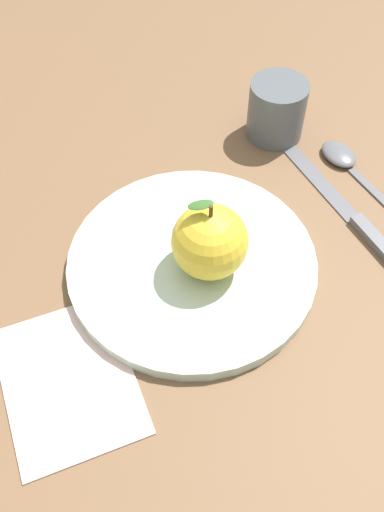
{
  "coord_description": "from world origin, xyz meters",
  "views": [
    {
      "loc": [
        -0.12,
        0.31,
        0.47
      ],
      "look_at": [
        0.03,
        0.01,
        0.02
      ],
      "focal_mm": 40.13,
      "sensor_mm": 36.0,
      "label": 1
    }
  ],
  "objects_px": {
    "dinner_plate": "(192,263)",
    "linen_napkin": "(68,380)",
    "knife": "(352,216)",
    "cup": "(277,107)",
    "spoon": "(349,165)",
    "apple": "(210,242)"
  },
  "relations": [
    {
      "from": "dinner_plate",
      "to": "spoon",
      "type": "height_order",
      "value": "dinner_plate"
    },
    {
      "from": "cup",
      "to": "linen_napkin",
      "type": "xyz_separation_m",
      "value": [
        0.04,
        0.39,
        -0.04
      ]
    },
    {
      "from": "apple",
      "to": "dinner_plate",
      "type": "bearing_deg",
      "value": 4.14
    },
    {
      "from": "linen_napkin",
      "to": "dinner_plate",
      "type": "bearing_deg",
      "value": -105.21
    },
    {
      "from": "dinner_plate",
      "to": "knife",
      "type": "relative_size",
      "value": 1.35
    },
    {
      "from": "knife",
      "to": "linen_napkin",
      "type": "bearing_deg",
      "value": 60.21
    },
    {
      "from": "apple",
      "to": "cup",
      "type": "xyz_separation_m",
      "value": [
        0.02,
        -0.23,
        -0.01
      ]
    },
    {
      "from": "knife",
      "to": "linen_napkin",
      "type": "height_order",
      "value": "knife"
    },
    {
      "from": "apple",
      "to": "linen_napkin",
      "type": "height_order",
      "value": "apple"
    },
    {
      "from": "cup",
      "to": "spoon",
      "type": "xyz_separation_m",
      "value": [
        -0.1,
        0.02,
        -0.03
      ]
    },
    {
      "from": "spoon",
      "to": "linen_napkin",
      "type": "bearing_deg",
      "value": 68.83
    },
    {
      "from": "apple",
      "to": "linen_napkin",
      "type": "distance_m",
      "value": 0.18
    },
    {
      "from": "dinner_plate",
      "to": "spoon",
      "type": "bearing_deg",
      "value": -115.39
    },
    {
      "from": "linen_napkin",
      "to": "knife",
      "type": "bearing_deg",
      "value": -119.79
    },
    {
      "from": "linen_napkin",
      "to": "apple",
      "type": "bearing_deg",
      "value": -110.88
    },
    {
      "from": "dinner_plate",
      "to": "linen_napkin",
      "type": "distance_m",
      "value": 0.16
    },
    {
      "from": "cup",
      "to": "knife",
      "type": "height_order",
      "value": "cup"
    },
    {
      "from": "dinner_plate",
      "to": "knife",
      "type": "distance_m",
      "value": 0.19
    },
    {
      "from": "spoon",
      "to": "knife",
      "type": "bearing_deg",
      "value": 109.68
    },
    {
      "from": "cup",
      "to": "linen_napkin",
      "type": "distance_m",
      "value": 0.39
    },
    {
      "from": "knife",
      "to": "linen_napkin",
      "type": "xyz_separation_m",
      "value": [
        0.17,
        0.3,
        -0.0
      ]
    },
    {
      "from": "apple",
      "to": "spoon",
      "type": "distance_m",
      "value": 0.23
    }
  ]
}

